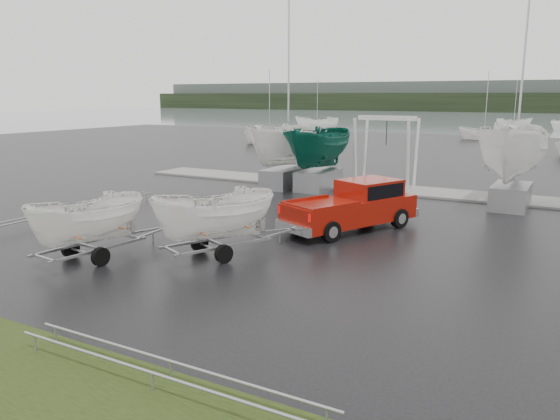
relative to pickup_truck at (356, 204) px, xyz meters
The scene contains 18 objects.
ground_plane 4.54m from the pickup_truck, 127.47° to the right, with size 120.00×120.00×0.00m, color black.
lake 96.53m from the pickup_truck, 91.60° to the left, with size 300.00×300.00×0.00m, color gray.
dock 9.91m from the pickup_truck, 105.86° to the left, with size 30.00×3.00×0.12m, color gray.
treeline 166.52m from the pickup_truck, 90.93° to the left, with size 300.00×8.00×6.00m, color black.
far_hill 174.55m from the pickup_truck, 90.88° to the left, with size 300.00×6.00×10.00m, color #4C5651.
pickup_truck is the anchor object (origin of this frame).
trailer_hitched 6.61m from the pickup_truck, 114.25° to the right, with size 2.55×3.77×5.04m.
trailer_parked 10.20m from the pickup_truck, 125.97° to the right, with size 1.84×3.72×4.76m.
boat_hoist 9.83m from the pickup_truck, 101.76° to the left, with size 3.30×2.18×4.12m.
keelboat_0 10.92m from the pickup_truck, 134.45° to the left, with size 2.56×3.20×10.73m.
keelboat_1 9.73m from the pickup_truck, 124.34° to the left, with size 2.42×3.20×7.54m.
keelboat_2 9.64m from the pickup_truck, 56.93° to the left, with size 2.91×3.20×11.09m.
mast_rack_0 11.98m from the pickup_truck, 167.86° to the right, with size 0.56×6.50×0.06m.
mast_rack_2 13.10m from the pickup_truck, 84.27° to the right, with size 7.00×0.56×0.06m.
moored_boat_0 40.95m from the pickup_truck, 124.98° to the left, with size 3.44×3.48×11.54m.
moored_boat_1 49.48m from the pickup_truck, 93.39° to the left, with size 2.41×2.35×11.03m.
moored_boat_4 71.07m from the pickup_truck, 116.55° to the left, with size 3.93×3.91×11.70m.
moored_boat_6 83.33m from the pickup_truck, 92.32° to the left, with size 2.57×2.52×10.98m.
Camera 1 is at (10.36, -16.46, 5.22)m, focal length 35.00 mm.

